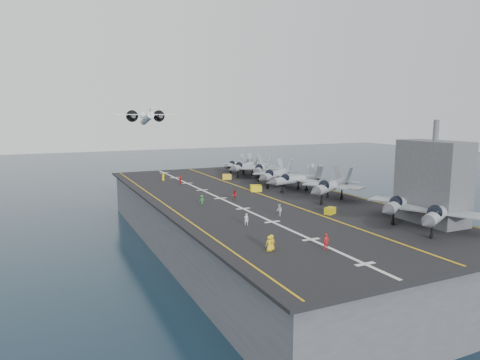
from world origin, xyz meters
name	(u,v)px	position (x,y,z in m)	size (l,w,h in m)	color
ground	(249,247)	(0.00, 0.00, 0.00)	(500.00, 500.00, 0.00)	#142135
hull	(249,223)	(0.00, 0.00, 5.00)	(36.00, 90.00, 10.00)	#56595E
flight_deck	(249,197)	(0.00, 0.00, 10.20)	(38.00, 92.00, 0.40)	black
foul_line	(262,195)	(3.00, 0.00, 10.42)	(0.35, 90.00, 0.02)	gold
landing_centerline	(220,198)	(-6.00, 0.00, 10.42)	(0.50, 90.00, 0.02)	silver
deck_edge_port	(164,203)	(-17.00, 0.00, 10.42)	(0.25, 90.00, 0.02)	gold
deck_edge_stbd	(326,189)	(18.50, 0.00, 10.42)	(0.25, 90.00, 0.02)	gold
island_superstructure	(433,172)	(15.00, -30.00, 17.90)	(5.00, 10.00, 15.00)	#56595E
fighter_jet_0	(441,211)	(12.33, -34.01, 13.20)	(19.23, 16.89, 5.59)	#8F96A0
fighter_jet_1	(404,201)	(12.99, -26.71, 13.14)	(18.84, 16.50, 5.48)	gray
fighter_jet_3	(332,185)	(11.98, -10.35, 13.26)	(19.80, 17.96, 5.73)	gray
fighter_jet_4	(297,179)	(11.64, 0.84, 12.99)	(16.54, 12.61, 5.18)	#989EA6
fighter_jet_5	(276,174)	(10.74, 8.12, 13.17)	(19.13, 18.11, 5.54)	gray
fighter_jet_6	(261,168)	(13.00, 19.16, 13.12)	(17.88, 18.79, 5.44)	gray
fighter_jet_7	(245,166)	(11.62, 25.63, 13.08)	(18.50, 17.57, 5.36)	gray
fighter_jet_8	(237,164)	(13.01, 33.41, 12.69)	(15.87, 14.86, 4.59)	#A0A8B3
tow_cart_a	(330,211)	(4.88, -19.44, 10.94)	(2.13, 1.82, 1.09)	gold
tow_cart_b	(256,188)	(3.59, 3.87, 11.07)	(2.58, 2.06, 1.35)	yellow
tow_cart_c	(227,177)	(4.83, 21.86, 11.05)	(2.51, 2.06, 1.29)	gold
crew_0	(269,244)	(-13.09, -31.89, 11.33)	(1.12, 0.75, 1.86)	yellow
crew_1	(246,219)	(-10.32, -20.12, 11.28)	(1.25, 1.09, 1.76)	silver
crew_2	(235,195)	(-4.22, -2.68, 11.36)	(1.36, 1.36, 1.92)	#B21919
crew_3	(202,200)	(-10.99, -3.56, 11.21)	(1.10, 0.86, 1.63)	#268C33
crew_4	(180,179)	(-7.69, 19.99, 11.42)	(1.18, 1.42, 2.03)	red
crew_5	(163,177)	(-9.99, 26.26, 11.36)	(1.39, 1.32, 1.93)	yellow
crew_6	(326,242)	(-6.77, -34.19, 11.38)	(1.21, 0.84, 1.95)	#B21919
crew_7	(279,210)	(-3.12, -17.13, 11.35)	(0.98, 1.27, 1.89)	silver
transport_plane	(147,118)	(-5.81, 59.38, 25.03)	(21.03, 14.85, 4.82)	silver
crew_8	(272,242)	(-12.63, -31.61, 11.33)	(1.12, 0.75, 1.86)	yellow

